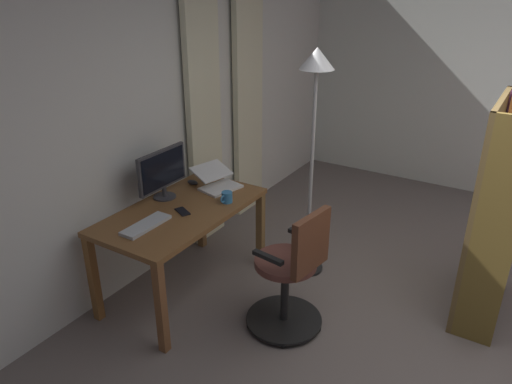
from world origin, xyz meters
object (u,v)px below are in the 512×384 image
at_px(mug_coffee, 227,197).
at_px(floor_lamp, 315,103).
at_px(computer_keyboard, 146,225).
at_px(bookshelf, 492,211).
at_px(desk, 182,220).
at_px(laptop, 217,182).
at_px(computer_mouse, 193,182).
at_px(cell_phone_face_up, 183,212).
at_px(computer_monitor, 162,171).
at_px(office_chair, 292,274).

distance_m(mug_coffee, floor_lamp, 0.99).
relative_size(computer_keyboard, bookshelf, 0.24).
distance_m(computer_keyboard, bookshelf, 2.48).
height_order(desk, mug_coffee, mug_coffee).
xyz_separation_m(laptop, floor_lamp, (-0.33, 0.71, 0.69)).
bearing_deg(floor_lamp, computer_mouse, -67.51).
bearing_deg(floor_lamp, laptop, -65.26).
distance_m(computer_mouse, cell_phone_face_up, 0.53).
bearing_deg(floor_lamp, bookshelf, 99.28).
relative_size(computer_keyboard, cell_phone_face_up, 2.73).
height_order(laptop, bookshelf, bookshelf).
distance_m(computer_monitor, laptop, 0.49).
height_order(office_chair, computer_keyboard, office_chair).
xyz_separation_m(office_chair, laptop, (-0.44, -0.95, 0.34)).
relative_size(office_chair, floor_lamp, 0.51).
bearing_deg(computer_monitor, floor_lamp, 126.73).
distance_m(computer_monitor, computer_mouse, 0.39).
relative_size(office_chair, mug_coffee, 7.58).
bearing_deg(computer_monitor, laptop, 147.52).
bearing_deg(laptop, office_chair, 78.52).
xyz_separation_m(computer_mouse, mug_coffee, (0.14, 0.46, 0.03)).
bearing_deg(desk, bookshelf, 116.54).
xyz_separation_m(laptop, computer_mouse, (0.06, -0.22, -0.04)).
bearing_deg(mug_coffee, computer_monitor, -69.07).
bearing_deg(bookshelf, computer_keyboard, -56.26).
distance_m(computer_keyboard, floor_lamp, 1.55).
bearing_deg(laptop, computer_keyboard, 12.11).
height_order(computer_keyboard, laptop, laptop).
bearing_deg(bookshelf, floor_lamp, -80.72).
distance_m(desk, computer_monitor, 0.41).
bearing_deg(computer_mouse, office_chair, 71.83).
xyz_separation_m(laptop, bookshelf, (-0.54, 2.04, 0.03)).
relative_size(computer_monitor, floor_lamp, 0.27).
relative_size(mug_coffee, bookshelf, 0.08).
bearing_deg(bookshelf, cell_phone_face_up, -61.92).
xyz_separation_m(desk, laptop, (-0.47, -0.00, 0.15)).
height_order(mug_coffee, bookshelf, bookshelf).
bearing_deg(desk, computer_monitor, -109.91).
bearing_deg(laptop, desk, 13.78).
relative_size(desk, cell_phone_face_up, 9.36).
relative_size(laptop, bookshelf, 0.25).
relative_size(mug_coffee, floor_lamp, 0.07).
xyz_separation_m(office_chair, cell_phone_face_up, (0.08, -0.90, 0.29)).
bearing_deg(computer_monitor, mug_coffee, 110.93).
bearing_deg(desk, office_chair, 91.98).
bearing_deg(mug_coffee, laptop, -130.24).
xyz_separation_m(computer_monitor, mug_coffee, (-0.18, 0.48, -0.18)).
height_order(laptop, cell_phone_face_up, laptop).
distance_m(computer_keyboard, computer_mouse, 0.80).
bearing_deg(cell_phone_face_up, computer_monitor, -88.36).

